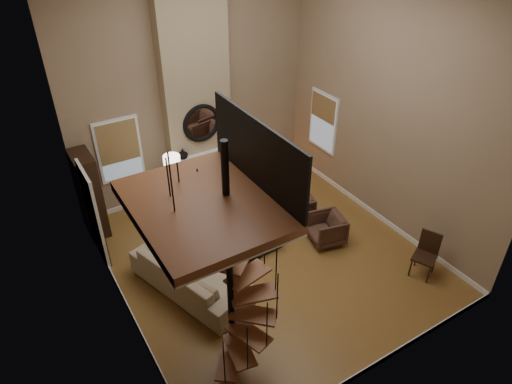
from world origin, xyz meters
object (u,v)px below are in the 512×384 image
hutch (90,195)px  side_chair (427,252)px  armchair_near (296,207)px  accent_lamp (250,167)px  floor_lamp (173,167)px  sofa (189,274)px  coffee_table (255,241)px  armchair_far (329,228)px

hutch → side_chair: 7.19m
armchair_near → accent_lamp: size_ratio=1.71×
floor_lamp → sofa: bearing=-107.6°
armchair_near → coffee_table: armchair_near is taller
sofa → hutch: bearing=2.2°
hutch → armchair_near: hutch is taller
coffee_table → accent_lamp: (1.54, 2.79, -0.03)m
floor_lamp → accent_lamp: (2.48, 0.82, -1.16)m
hutch → accent_lamp: bearing=3.0°
hutch → accent_lamp: (4.23, 0.22, -0.70)m
armchair_far → floor_lamp: bearing=-122.1°
floor_lamp → armchair_near: bearing=-32.1°
sofa → armchair_far: 3.23m
armchair_far → side_chair: side_chair is taller
armchair_far → coffee_table: (-1.56, 0.54, -0.07)m
hutch → side_chair: hutch is taller
coffee_table → accent_lamp: 3.18m
armchair_far → accent_lamp: size_ratio=1.50×
accent_lamp → sofa: bearing=-136.1°
coffee_table → floor_lamp: floor_lamp is taller
armchair_near → accent_lamp: (0.13, 2.30, -0.10)m
armchair_far → side_chair: 2.05m
coffee_table → accent_lamp: bearing=61.1°
hutch → armchair_near: (4.10, -2.07, -0.60)m
armchair_near → side_chair: 3.03m
sofa → armchair_near: (3.07, 0.78, -0.04)m
sofa → coffee_table: (1.66, 0.29, -0.11)m
armchair_near → armchair_far: armchair_near is taller
sofa → coffee_table: size_ratio=2.02×
armchair_far → accent_lamp: armchair_far is taller
armchair_near → hutch: bearing=-104.1°
armchair_far → coffee_table: armchair_far is taller
armchair_near → floor_lamp: floor_lamp is taller
hutch → side_chair: size_ratio=2.09×
armchair_far → accent_lamp: bearing=-166.7°
armchair_far → floor_lamp: size_ratio=0.42×
floor_lamp → accent_lamp: bearing=18.3°
sofa → accent_lamp: sofa is taller
hutch → floor_lamp: hutch is taller
hutch → accent_lamp: hutch is taller
side_chair → coffee_table: bearing=138.2°
armchair_near → armchair_far: (0.16, -1.03, 0.00)m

